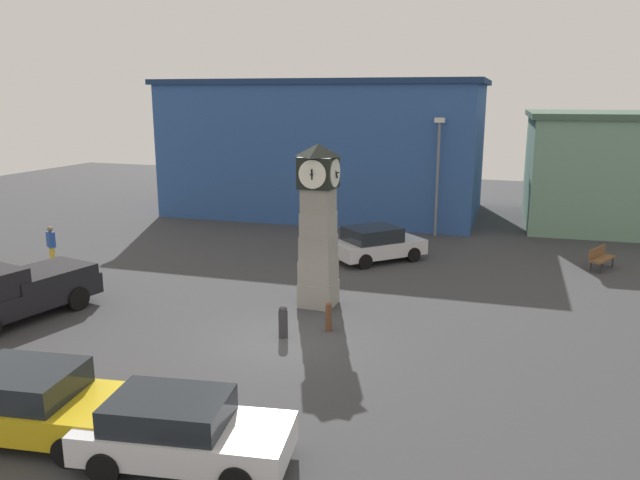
{
  "coord_description": "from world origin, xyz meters",
  "views": [
    {
      "loc": [
        6.81,
        -15.9,
        7.1
      ],
      "look_at": [
        -0.05,
        3.35,
        2.32
      ],
      "focal_mm": 35.0,
      "sensor_mm": 36.0,
      "label": 1
    }
  ],
  "objects_px": {
    "bollard_near_tower": "(329,316)",
    "pedestrian_near_bench": "(51,244)",
    "clock_tower": "(318,226)",
    "car_near_tower": "(34,402)",
    "bollard_mid_row": "(283,321)",
    "car_by_building": "(181,430)",
    "bench": "(600,257)",
    "car_end_of_row": "(376,243)",
    "street_lamp_near_road": "(438,168)",
    "pickup_truck": "(14,292)"
  },
  "relations": [
    {
      "from": "bollard_near_tower",
      "to": "pedestrian_near_bench",
      "type": "xyz_separation_m",
      "value": [
        -13.3,
        3.01,
        0.53
      ]
    },
    {
      "from": "clock_tower",
      "to": "car_near_tower",
      "type": "bearing_deg",
      "value": -105.82
    },
    {
      "from": "clock_tower",
      "to": "bollard_mid_row",
      "type": "distance_m",
      "value": 3.88
    },
    {
      "from": "car_near_tower",
      "to": "car_by_building",
      "type": "distance_m",
      "value": 3.52
    },
    {
      "from": "bollard_near_tower",
      "to": "pedestrian_near_bench",
      "type": "relative_size",
      "value": 0.54
    },
    {
      "from": "bench",
      "to": "car_near_tower",
      "type": "bearing_deg",
      "value": -124.14
    },
    {
      "from": "car_near_tower",
      "to": "bench",
      "type": "xyz_separation_m",
      "value": [
        12.34,
        18.19,
        -0.24
      ]
    },
    {
      "from": "bollard_near_tower",
      "to": "car_near_tower",
      "type": "bearing_deg",
      "value": -116.92
    },
    {
      "from": "car_end_of_row",
      "to": "pedestrian_near_bench",
      "type": "xyz_separation_m",
      "value": [
        -12.56,
        -5.59,
        0.24
      ]
    },
    {
      "from": "bench",
      "to": "street_lamp_near_road",
      "type": "height_order",
      "value": "street_lamp_near_road"
    },
    {
      "from": "car_by_building",
      "to": "bench",
      "type": "distance_m",
      "value": 20.13
    },
    {
      "from": "bollard_near_tower",
      "to": "car_by_building",
      "type": "relative_size",
      "value": 0.21
    },
    {
      "from": "bollard_mid_row",
      "to": "car_by_building",
      "type": "relative_size",
      "value": 0.23
    },
    {
      "from": "car_near_tower",
      "to": "pickup_truck",
      "type": "bearing_deg",
      "value": 137.86
    },
    {
      "from": "clock_tower",
      "to": "car_by_building",
      "type": "height_order",
      "value": "clock_tower"
    },
    {
      "from": "car_near_tower",
      "to": "car_by_building",
      "type": "height_order",
      "value": "car_near_tower"
    },
    {
      "from": "bollard_near_tower",
      "to": "bollard_mid_row",
      "type": "relative_size",
      "value": 0.93
    },
    {
      "from": "pickup_truck",
      "to": "bollard_near_tower",
      "type": "bearing_deg",
      "value": 13.86
    },
    {
      "from": "bollard_mid_row",
      "to": "street_lamp_near_road",
      "type": "relative_size",
      "value": 0.17
    },
    {
      "from": "clock_tower",
      "to": "bench",
      "type": "bearing_deg",
      "value": 40.84
    },
    {
      "from": "car_by_building",
      "to": "clock_tower",
      "type": "bearing_deg",
      "value": 94.04
    },
    {
      "from": "bench",
      "to": "bollard_mid_row",
      "type": "bearing_deg",
      "value": -129.95
    },
    {
      "from": "clock_tower",
      "to": "car_by_building",
      "type": "bearing_deg",
      "value": -85.96
    },
    {
      "from": "bench",
      "to": "car_end_of_row",
      "type": "bearing_deg",
      "value": -168.72
    },
    {
      "from": "clock_tower",
      "to": "street_lamp_near_road",
      "type": "xyz_separation_m",
      "value": [
        2.01,
        12.14,
        0.69
      ]
    },
    {
      "from": "car_end_of_row",
      "to": "car_by_building",
      "type": "bearing_deg",
      "value": -88.88
    },
    {
      "from": "pedestrian_near_bench",
      "to": "car_end_of_row",
      "type": "bearing_deg",
      "value": 24.0
    },
    {
      "from": "car_near_tower",
      "to": "car_end_of_row",
      "type": "height_order",
      "value": "car_end_of_row"
    },
    {
      "from": "car_near_tower",
      "to": "street_lamp_near_road",
      "type": "bearing_deg",
      "value": 77.67
    },
    {
      "from": "pickup_truck",
      "to": "street_lamp_near_road",
      "type": "relative_size",
      "value": 0.94
    },
    {
      "from": "car_by_building",
      "to": "street_lamp_near_road",
      "type": "bearing_deg",
      "value": 86.59
    },
    {
      "from": "car_end_of_row",
      "to": "bollard_mid_row",
      "type": "bearing_deg",
      "value": -92.26
    },
    {
      "from": "car_by_building",
      "to": "street_lamp_near_road",
      "type": "xyz_separation_m",
      "value": [
        1.31,
        22.01,
        2.75
      ]
    },
    {
      "from": "street_lamp_near_road",
      "to": "pedestrian_near_bench",
      "type": "bearing_deg",
      "value": -141.39
    },
    {
      "from": "pickup_truck",
      "to": "car_end_of_row",
      "type": "bearing_deg",
      "value": 50.47
    },
    {
      "from": "car_end_of_row",
      "to": "clock_tower",
      "type": "bearing_deg",
      "value": -93.38
    },
    {
      "from": "clock_tower",
      "to": "car_near_tower",
      "type": "xyz_separation_m",
      "value": [
        -2.82,
        -9.97,
        -2.03
      ]
    },
    {
      "from": "pickup_truck",
      "to": "street_lamp_near_road",
      "type": "distance_m",
      "value": 20.07
    },
    {
      "from": "pickup_truck",
      "to": "street_lamp_near_road",
      "type": "height_order",
      "value": "street_lamp_near_road"
    },
    {
      "from": "bollard_mid_row",
      "to": "bench",
      "type": "xyz_separation_m",
      "value": [
        9.51,
        11.35,
        0.02
      ]
    },
    {
      "from": "car_end_of_row",
      "to": "bench",
      "type": "height_order",
      "value": "car_end_of_row"
    },
    {
      "from": "clock_tower",
      "to": "bollard_mid_row",
      "type": "xyz_separation_m",
      "value": [
        0.0,
        -3.13,
        -2.29
      ]
    },
    {
      "from": "bollard_near_tower",
      "to": "street_lamp_near_road",
      "type": "relative_size",
      "value": 0.16
    },
    {
      "from": "pedestrian_near_bench",
      "to": "street_lamp_near_road",
      "type": "relative_size",
      "value": 0.29
    },
    {
      "from": "car_near_tower",
      "to": "bollard_mid_row",
      "type": "bearing_deg",
      "value": 67.54
    },
    {
      "from": "bollard_near_tower",
      "to": "pickup_truck",
      "type": "relative_size",
      "value": 0.17
    },
    {
      "from": "bollard_mid_row",
      "to": "bench",
      "type": "height_order",
      "value": "bollard_mid_row"
    },
    {
      "from": "bollard_near_tower",
      "to": "pedestrian_near_bench",
      "type": "distance_m",
      "value": 13.65
    },
    {
      "from": "bollard_near_tower",
      "to": "car_near_tower",
      "type": "height_order",
      "value": "car_near_tower"
    },
    {
      "from": "street_lamp_near_road",
      "to": "car_near_tower",
      "type": "bearing_deg",
      "value": -102.33
    }
  ]
}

